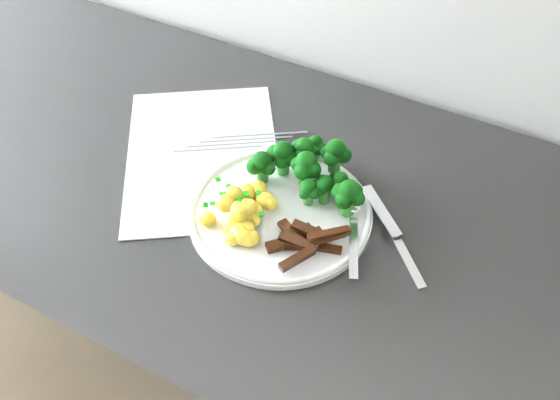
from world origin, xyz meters
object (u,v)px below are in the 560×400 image
Objects in this scene: recipe_paper at (203,155)px; fork at (354,233)px; potatoes at (244,215)px; knife at (400,247)px; plate at (280,212)px; beef_strips at (305,240)px; broccoli at (312,168)px; counter at (244,348)px.

recipe_paper is 0.27m from fork.
potatoes is 0.15m from fork.
fork is at bearing -166.90° from knife.
recipe_paper is at bearing 162.22° from plate.
beef_strips is at bearing -22.21° from recipe_paper.
recipe_paper is 0.23m from beef_strips.
plate is at bearing 146.71° from beef_strips.
fork is (0.11, 0.00, 0.01)m from plate.
broccoli reaches higher than knife.
beef_strips reaches higher than plate.
counter is 0.48m from potatoes.
beef_strips is (0.15, -0.06, 0.47)m from counter.
recipe_paper is 0.17m from plate.
counter is 21.12× the size of potatoes.
plate is at bearing -104.56° from broccoli.
plate is (0.09, -0.02, 0.46)m from counter.
broccoli is 0.12m from potatoes.
beef_strips is at bearing -33.29° from plate.
broccoli is 0.11m from beef_strips.
recipe_paper is 2.45× the size of fork.
potatoes reaches higher than counter.
recipe_paper is 2.80× the size of knife.
counter is at bearing 134.24° from potatoes.
broccoli is at bearing 147.01° from fork.
broccoli is (0.18, 0.01, 0.04)m from recipe_paper.
fork is at bearing 18.08° from potatoes.
potatoes reaches higher than beef_strips.
counter is 9.63× the size of plate.
potatoes reaches higher than knife.
broccoli is (0.11, 0.04, 0.50)m from counter.
knife reaches higher than counter.
counter is 6.24× the size of recipe_paper.
plate is 0.07m from broccoli.
recipe_paper is 1.54× the size of plate.
fork reaches higher than plate.
broccoli is 1.50× the size of potatoes.
broccoli is 1.69× the size of beef_strips.
plate is 0.11m from fork.
knife is (0.11, 0.06, -0.01)m from beef_strips.
broccoli reaches higher than counter.
knife is (0.15, -0.04, -0.04)m from broccoli.
beef_strips reaches higher than knife.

